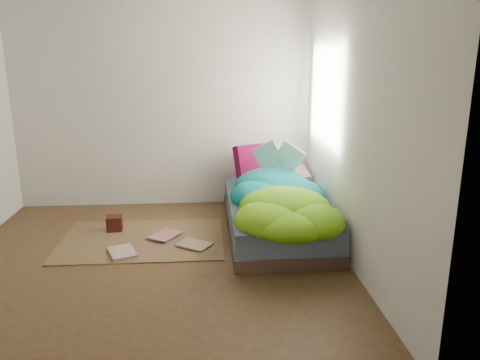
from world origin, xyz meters
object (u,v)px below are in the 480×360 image
at_px(open_book, 278,148).
at_px(wooden_box, 114,223).
at_px(floor_book_a, 110,254).
at_px(floor_book_b, 156,234).
at_px(pillow_magenta, 254,163).
at_px(bed, 276,215).

distance_m(open_book, wooden_box, 1.92).
relative_size(open_book, floor_book_a, 1.50).
xyz_separation_m(wooden_box, floor_book_b, (0.45, -0.18, -0.06)).
bearing_deg(floor_book_b, open_book, 49.36).
height_order(pillow_magenta, floor_book_a, pillow_magenta).
relative_size(pillow_magenta, open_book, 0.96).
bearing_deg(floor_book_b, bed, 35.78).
xyz_separation_m(wooden_box, floor_book_a, (0.07, -0.65, -0.07)).
distance_m(bed, pillow_magenta, 0.85).
xyz_separation_m(pillow_magenta, floor_book_b, (-1.09, -0.80, -0.54)).
relative_size(open_book, floor_book_b, 1.49).
relative_size(bed, floor_book_b, 6.47).
bearing_deg(floor_book_b, floor_book_a, -95.59).
height_order(wooden_box, floor_book_b, wooden_box).
distance_m(bed, wooden_box, 1.70).
relative_size(wooden_box, floor_book_b, 0.50).
distance_m(floor_book_a, floor_book_b, 0.60).
bearing_deg(wooden_box, pillow_magenta, 22.12).
height_order(open_book, wooden_box, open_book).
distance_m(pillow_magenta, floor_book_b, 1.46).
height_order(pillow_magenta, wooden_box, pillow_magenta).
xyz_separation_m(bed, open_book, (0.07, 0.33, 0.65)).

